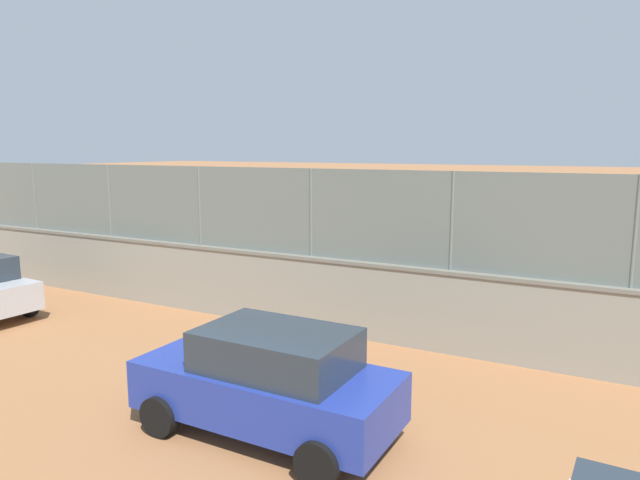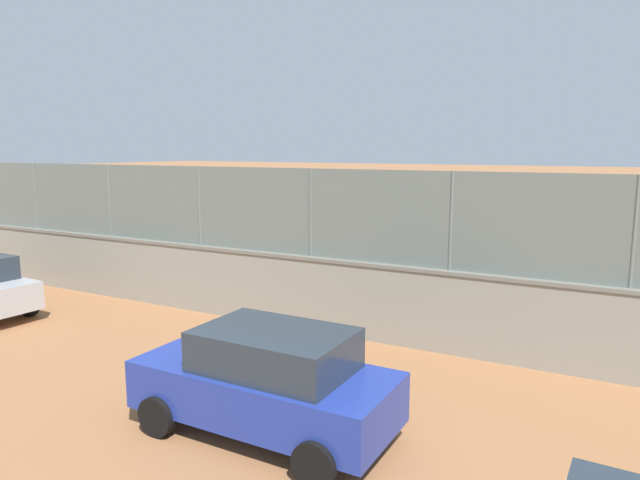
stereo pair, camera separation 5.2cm
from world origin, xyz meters
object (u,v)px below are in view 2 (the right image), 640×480
at_px(player_baseline_waiting, 237,227).
at_px(player_near_wall_returning, 368,252).
at_px(player_at_service_line, 500,262).
at_px(sports_ball, 451,256).
at_px(parked_car_blue, 267,380).
at_px(courtside_bench, 51,256).

relative_size(player_baseline_waiting, player_near_wall_returning, 0.96).
bearing_deg(player_at_service_line, sports_ball, 39.75).
bearing_deg(parked_car_blue, courtside_bench, -23.94).
distance_m(player_at_service_line, courtside_bench, 15.45).
bearing_deg(sports_ball, courtside_bench, 14.04).
height_order(player_baseline_waiting, player_near_wall_returning, player_near_wall_returning).
bearing_deg(player_near_wall_returning, courtside_bench, 17.64).
distance_m(player_at_service_line, parked_car_blue, 10.53).
bearing_deg(player_at_service_line, player_baseline_waiting, -10.52).
relative_size(courtside_bench, parked_car_blue, 0.40).
bearing_deg(player_baseline_waiting, player_near_wall_returning, 158.17).
relative_size(player_baseline_waiting, courtside_bench, 1.02).
xyz_separation_m(sports_ball, parked_car_blue, (-0.08, 9.49, -0.33)).
xyz_separation_m(sports_ball, courtside_bench, (13.63, 3.41, -0.72)).
xyz_separation_m(player_at_service_line, sports_ball, (1.18, 0.98, 0.25)).
xyz_separation_m(player_at_service_line, player_baseline_waiting, (11.44, -2.13, 0.04)).
relative_size(player_at_service_line, courtside_bench, 0.98).
bearing_deg(player_baseline_waiting, courtside_bench, 62.71).
distance_m(player_baseline_waiting, parked_car_blue, 16.30).
distance_m(player_at_service_line, sports_ball, 1.55).
bearing_deg(parked_car_blue, sports_ball, -89.51).
xyz_separation_m(courtside_bench, parked_car_blue, (-13.71, 6.09, 0.39)).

